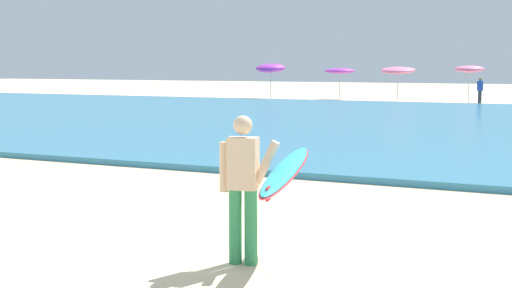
% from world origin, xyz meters
% --- Properties ---
extents(ground_plane, '(160.00, 160.00, 0.00)m').
position_xyz_m(ground_plane, '(0.00, 0.00, 0.00)').
color(ground_plane, beige).
extents(sea, '(120.00, 28.00, 0.14)m').
position_xyz_m(sea, '(0.00, 19.12, 0.07)').
color(sea, teal).
rests_on(sea, ground).
extents(surfer_with_board, '(1.15, 2.40, 1.73)m').
position_xyz_m(surfer_with_board, '(2.60, -0.79, 1.03)').
color(surfer_with_board, '#338E56').
rests_on(surfer_with_board, ground).
extents(beach_umbrella_0, '(1.94, 1.98, 2.44)m').
position_xyz_m(beach_umbrella_0, '(-12.81, 34.38, 2.07)').
color(beach_umbrella_0, beige).
rests_on(beach_umbrella_0, ground).
extents(beach_umbrella_1, '(2.00, 2.01, 2.08)m').
position_xyz_m(beach_umbrella_1, '(-8.92, 36.91, 1.88)').
color(beach_umbrella_1, beige).
rests_on(beach_umbrella_1, ground).
extents(beach_umbrella_2, '(2.18, 2.21, 2.24)m').
position_xyz_m(beach_umbrella_2, '(-4.86, 36.17, 1.94)').
color(beach_umbrella_2, beige).
rests_on(beach_umbrella_2, ground).
extents(beach_umbrella_3, '(1.71, 1.73, 2.28)m').
position_xyz_m(beach_umbrella_3, '(-0.42, 35.51, 2.03)').
color(beach_umbrella_3, beige).
rests_on(beach_umbrella_3, ground).
extents(beachgoer_near_row_left, '(0.32, 0.20, 1.58)m').
position_xyz_m(beachgoer_near_row_left, '(0.50, 33.49, 0.84)').
color(beachgoer_near_row_left, '#383842').
rests_on(beachgoer_near_row_left, ground).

